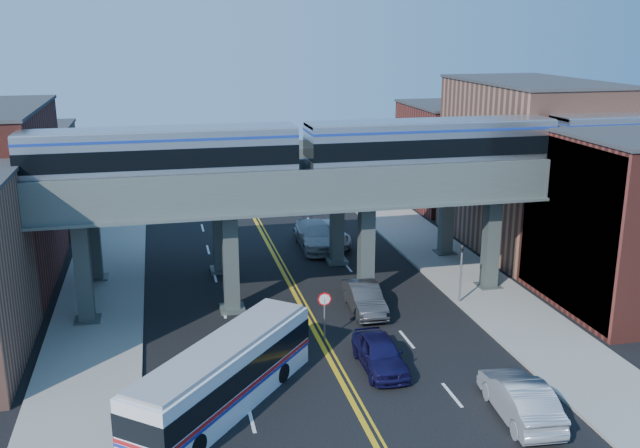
% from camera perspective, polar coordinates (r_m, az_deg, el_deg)
% --- Properties ---
extents(ground, '(120.00, 120.00, 0.00)m').
position_cam_1_polar(ground, '(35.20, 1.02, -11.24)').
color(ground, black).
rests_on(ground, ground).
extents(sidewalk_west, '(5.00, 70.00, 0.16)m').
position_cam_1_polar(sidewalk_west, '(43.63, -17.21, -6.39)').
color(sidewalk_west, gray).
rests_on(sidewalk_west, ground).
extents(sidewalk_east, '(5.00, 70.00, 0.16)m').
position_cam_1_polar(sidewalk_east, '(47.47, 11.69, -4.20)').
color(sidewalk_east, gray).
rests_on(sidewalk_east, ground).
extents(building_west_c, '(8.00, 10.00, 8.00)m').
position_cam_1_polar(building_west_c, '(61.62, -22.85, 3.23)').
color(building_west_c, '#8A5947').
rests_on(building_west_c, ground).
extents(building_east_a, '(8.00, 10.00, 10.00)m').
position_cam_1_polar(building_east_a, '(44.60, 23.46, 0.15)').
color(building_east_a, maroon).
rests_on(building_east_a, ground).
extents(building_east_b, '(8.00, 14.00, 12.00)m').
position_cam_1_polar(building_east_b, '(54.22, 16.19, 4.46)').
color(building_east_b, '#8A5947').
rests_on(building_east_b, ground).
extents(building_east_c, '(8.00, 10.00, 9.00)m').
position_cam_1_polar(building_east_c, '(65.95, 10.68, 5.37)').
color(building_east_c, maroon).
rests_on(building_east_c, ground).
extents(mural_panel, '(0.10, 9.50, 9.50)m').
position_cam_1_polar(mural_panel, '(42.47, 19.11, -0.49)').
color(mural_panel, teal).
rests_on(mural_panel, ground).
extents(elevated_viaduct_near, '(52.00, 3.60, 7.40)m').
position_cam_1_polar(elevated_viaduct_near, '(40.34, -1.67, 2.09)').
color(elevated_viaduct_near, '#38413D').
rests_on(elevated_viaduct_near, ground).
extents(elevated_viaduct_far, '(52.00, 3.60, 7.40)m').
position_cam_1_polar(elevated_viaduct_far, '(47.06, -3.34, 4.02)').
color(elevated_viaduct_far, '#38413D').
rests_on(elevated_viaduct_far, ground).
extents(transit_train, '(45.08, 2.82, 3.29)m').
position_cam_1_polar(transit_train, '(41.98, 8.83, 6.22)').
color(transit_train, black).
rests_on(transit_train, elevated_viaduct_near).
extents(stop_sign, '(0.76, 0.09, 2.63)m').
position_cam_1_polar(stop_sign, '(37.19, 0.37, -6.73)').
color(stop_sign, slate).
rests_on(stop_sign, ground).
extents(traffic_signal, '(0.15, 0.18, 4.10)m').
position_cam_1_polar(traffic_signal, '(42.40, 11.23, -3.41)').
color(traffic_signal, slate).
rests_on(traffic_signal, ground).
extents(transit_bus, '(8.87, 10.01, 2.83)m').
position_cam_1_polar(transit_bus, '(31.32, -7.70, -12.00)').
color(transit_bus, white).
rests_on(transit_bus, ground).
extents(car_lane_a, '(1.96, 4.74, 1.61)m').
position_cam_1_polar(car_lane_a, '(34.66, 4.82, -10.26)').
color(car_lane_a, '#12103A').
rests_on(car_lane_a, ground).
extents(car_lane_b, '(1.88, 4.92, 1.60)m').
position_cam_1_polar(car_lane_b, '(41.17, 3.58, -5.94)').
color(car_lane_b, '#2C2C2E').
rests_on(car_lane_b, ground).
extents(car_lane_c, '(2.94, 5.99, 1.64)m').
position_cam_1_polar(car_lane_c, '(53.60, 0.49, -0.74)').
color(car_lane_c, silver).
rests_on(car_lane_c, ground).
extents(car_lane_d, '(2.64, 6.40, 1.85)m').
position_cam_1_polar(car_lane_d, '(52.68, -0.36, -0.91)').
color(car_lane_d, '#9D9EA2').
rests_on(car_lane_d, ground).
extents(car_parked_curb, '(2.29, 5.45, 1.75)m').
position_cam_1_polar(car_parked_curb, '(31.74, 15.71, -13.27)').
color(car_parked_curb, '#9E9FA3').
rests_on(car_parked_curb, ground).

